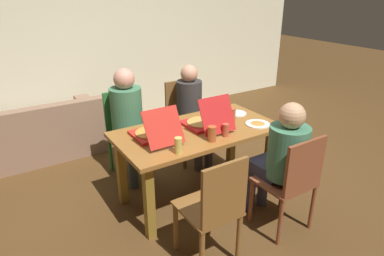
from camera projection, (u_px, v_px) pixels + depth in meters
The scene contains 19 objects.
ground_plane at pixel (197, 195), 3.63m from camera, with size 20.00×20.00×0.00m, color #52361A.
back_wall at pixel (101, 36), 5.20m from camera, with size 7.63×0.12×2.68m, color #EAE6C4.
dining_table at pixel (197, 140), 3.38m from camera, with size 1.61×0.84×0.77m.
chair_0 at pixel (293, 179), 2.91m from camera, with size 0.45×0.42×0.94m.
person_0 at pixel (282, 154), 2.96m from camera, with size 0.34×0.55×1.20m.
chair_1 at pixel (185, 117), 4.29m from camera, with size 0.44×0.46×0.98m.
person_1 at pixel (192, 107), 4.09m from camera, with size 0.30×0.52×1.21m.
chair_2 at pixel (125, 130), 3.92m from camera, with size 0.39×0.44×0.97m.
person_2 at pixel (128, 116), 3.72m from camera, with size 0.35×0.51×1.27m.
chair_3 at pixel (214, 209), 2.56m from camera, with size 0.41×0.45×0.96m.
pizza_box_0 at pixel (205, 122), 3.38m from camera, with size 0.35×0.50×0.35m.
pizza_box_1 at pixel (153, 133), 3.14m from camera, with size 0.34×0.51×0.33m.
plate_0 at pixel (258, 124), 3.44m from camera, with size 0.25×0.25×0.03m.
plate_1 at pixel (237, 113), 3.73m from camera, with size 0.21×0.21×0.01m.
drinking_glass_0 at pixel (232, 115), 3.49m from camera, with size 0.06×0.06×0.14m, color #B24B28.
drinking_glass_1 at pixel (178, 146), 2.84m from camera, with size 0.06×0.06×0.14m, color #E0C35A.
drinking_glass_2 at pixel (212, 134), 3.06m from camera, with size 0.08×0.08×0.14m, color #B05328.
drinking_glass_3 at pixel (226, 130), 3.16m from camera, with size 0.06×0.06×0.12m, color #BA4C33.
couch at pixel (30, 137), 4.35m from camera, with size 1.82×0.88×0.75m.
Camera 1 is at (-1.69, -2.55, 2.08)m, focal length 31.82 mm.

